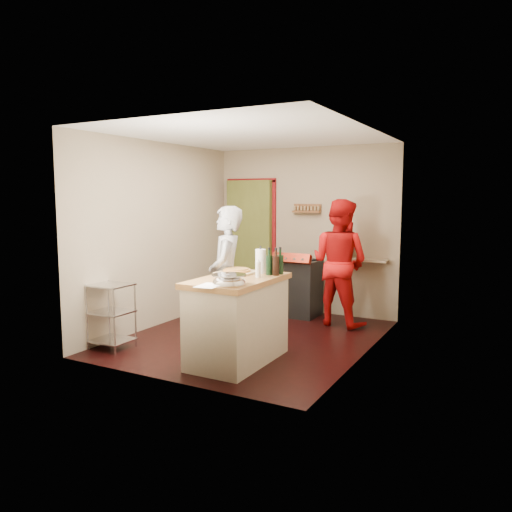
{
  "coord_description": "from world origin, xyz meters",
  "views": [
    {
      "loc": [
        3.07,
        -5.57,
        1.84
      ],
      "look_at": [
        0.07,
        0.0,
        1.08
      ],
      "focal_mm": 35.0,
      "sensor_mm": 36.0,
      "label": 1
    }
  ],
  "objects_px": {
    "wire_shelving": "(111,313)",
    "person_stripe": "(226,278)",
    "stove": "(299,287)",
    "person_red": "(339,262)",
    "island": "(238,318)"
  },
  "relations": [
    {
      "from": "island",
      "to": "wire_shelving",
      "type": "bearing_deg",
      "value": -169.43
    },
    {
      "from": "island",
      "to": "person_red",
      "type": "bearing_deg",
      "value": 77.94
    },
    {
      "from": "stove",
      "to": "person_red",
      "type": "xyz_separation_m",
      "value": [
        0.73,
        -0.22,
        0.45
      ]
    },
    {
      "from": "island",
      "to": "person_red",
      "type": "height_order",
      "value": "person_red"
    },
    {
      "from": "wire_shelving",
      "to": "person_red",
      "type": "xyz_separation_m",
      "value": [
        2.05,
        2.4,
        0.46
      ]
    },
    {
      "from": "person_stripe",
      "to": "person_red",
      "type": "bearing_deg",
      "value": 130.06
    },
    {
      "from": "stove",
      "to": "wire_shelving",
      "type": "distance_m",
      "value": 2.94
    },
    {
      "from": "person_red",
      "to": "person_stripe",
      "type": "bearing_deg",
      "value": 76.27
    },
    {
      "from": "stove",
      "to": "wire_shelving",
      "type": "bearing_deg",
      "value": -116.85
    },
    {
      "from": "wire_shelving",
      "to": "island",
      "type": "distance_m",
      "value": 1.63
    },
    {
      "from": "wire_shelving",
      "to": "island",
      "type": "xyz_separation_m",
      "value": [
        1.6,
        0.3,
        0.06
      ]
    },
    {
      "from": "wire_shelving",
      "to": "person_stripe",
      "type": "distance_m",
      "value": 1.46
    },
    {
      "from": "stove",
      "to": "wire_shelving",
      "type": "height_order",
      "value": "stove"
    },
    {
      "from": "stove",
      "to": "person_red",
      "type": "distance_m",
      "value": 0.88
    },
    {
      "from": "island",
      "to": "person_red",
      "type": "relative_size",
      "value": 0.75
    }
  ]
}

